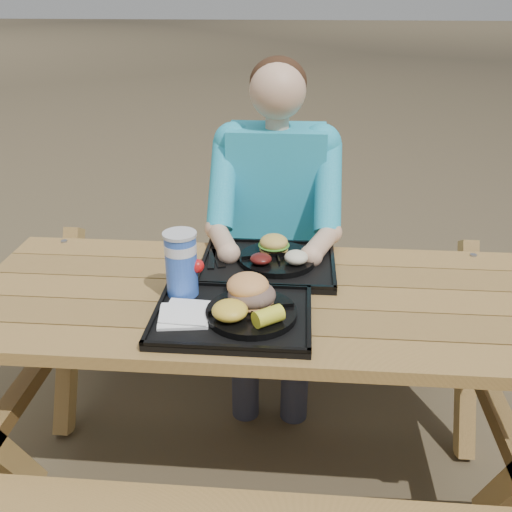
{
  "coord_description": "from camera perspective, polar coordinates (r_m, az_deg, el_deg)",
  "views": [
    {
      "loc": [
        0.13,
        -1.55,
        1.62
      ],
      "look_at": [
        0.0,
        0.0,
        0.88
      ],
      "focal_mm": 40.0,
      "sensor_mm": 36.0,
      "label": 1
    }
  ],
  "objects": [
    {
      "name": "ground",
      "position": [
        2.25,
        0.0,
        -20.69
      ],
      "size": [
        60.0,
        60.0,
        0.0
      ],
      "primitive_type": "plane",
      "color": "#999999",
      "rests_on": "ground"
    },
    {
      "name": "picnic_table",
      "position": [
        2.0,
        0.0,
        -13.21
      ],
      "size": [
        1.8,
        1.49,
        0.75
      ],
      "primitive_type": null,
      "color": "#999999",
      "rests_on": "ground"
    },
    {
      "name": "tray_near",
      "position": [
        1.65,
        -2.37,
        -6.15
      ],
      "size": [
        0.45,
        0.35,
        0.02
      ],
      "primitive_type": "cube",
      "color": "black",
      "rests_on": "picnic_table"
    },
    {
      "name": "tray_far",
      "position": [
        1.94,
        1.23,
        -0.93
      ],
      "size": [
        0.45,
        0.35,
        0.02
      ],
      "primitive_type": "cube",
      "color": "black",
      "rests_on": "picnic_table"
    },
    {
      "name": "plate_near",
      "position": [
        1.63,
        -0.47,
        -5.73
      ],
      "size": [
        0.26,
        0.26,
        0.02
      ],
      "primitive_type": "cylinder",
      "color": "black",
      "rests_on": "tray_near"
    },
    {
      "name": "plate_far",
      "position": [
        1.94,
        2.14,
        -0.3
      ],
      "size": [
        0.26,
        0.26,
        0.02
      ],
      "primitive_type": "cylinder",
      "color": "black",
      "rests_on": "tray_far"
    },
    {
      "name": "napkin_stack",
      "position": [
        1.63,
        -7.24,
        -5.84
      ],
      "size": [
        0.16,
        0.16,
        0.02
      ],
      "primitive_type": "cube",
      "rotation": [
        0.0,
        0.0,
        0.14
      ],
      "color": "white",
      "rests_on": "tray_near"
    },
    {
      "name": "soda_cup",
      "position": [
        1.71,
        -7.47,
        -0.94
      ],
      "size": [
        0.09,
        0.09,
        0.19
      ],
      "primitive_type": "cylinder",
      "color": "blue",
      "rests_on": "tray_near"
    },
    {
      "name": "condiment_bbq",
      "position": [
        1.74,
        -2.06,
        -3.24
      ],
      "size": [
        0.05,
        0.05,
        0.03
      ],
      "primitive_type": "cylinder",
      "color": "#340507",
      "rests_on": "tray_near"
    },
    {
      "name": "condiment_mustard",
      "position": [
        1.73,
        0.08,
        -3.49
      ],
      "size": [
        0.05,
        0.05,
        0.03
      ],
      "primitive_type": "cylinder",
      "color": "yellow",
      "rests_on": "tray_near"
    },
    {
      "name": "sandwich",
      "position": [
        1.62,
        -0.42,
        -2.67
      ],
      "size": [
        0.13,
        0.13,
        0.13
      ],
      "primitive_type": null,
      "color": "#EB9B53",
      "rests_on": "plate_near"
    },
    {
      "name": "mac_cheese",
      "position": [
        1.57,
        -2.63,
        -5.46
      ],
      "size": [
        0.1,
        0.1,
        0.05
      ],
      "primitive_type": "ellipsoid",
      "color": "yellow",
      "rests_on": "plate_near"
    },
    {
      "name": "corn_cob",
      "position": [
        1.55,
        1.24,
        -6.04
      ],
      "size": [
        0.11,
        0.11,
        0.05
      ],
      "primitive_type": null,
      "rotation": [
        0.0,
        0.0,
        0.64
      ],
      "color": "yellow",
      "rests_on": "plate_near"
    },
    {
      "name": "cutlery_far",
      "position": [
        1.97,
        -3.79,
        -0.17
      ],
      "size": [
        0.07,
        0.16,
        0.01
      ],
      "primitive_type": "cube",
      "rotation": [
        0.0,
        0.0,
        0.29
      ],
      "color": "black",
      "rests_on": "tray_far"
    },
    {
      "name": "burger",
      "position": [
        1.96,
        1.8,
        1.72
      ],
      "size": [
        0.1,
        0.1,
        0.09
      ],
      "primitive_type": null,
      "color": "gold",
      "rests_on": "plate_far"
    },
    {
      "name": "baked_beans",
      "position": [
        1.88,
        0.49,
        -0.29
      ],
      "size": [
        0.07,
        0.07,
        0.03
      ],
      "primitive_type": "ellipsoid",
      "color": "#541310",
      "rests_on": "plate_far"
    },
    {
      "name": "potato_salad",
      "position": [
        1.88,
        4.04,
        -0.14
      ],
      "size": [
        0.08,
        0.08,
        0.04
      ],
      "primitive_type": "ellipsoid",
      "color": "beige",
      "rests_on": "plate_far"
    },
    {
      "name": "diner",
      "position": [
        2.38,
        1.94,
        1.08
      ],
      "size": [
        0.48,
        0.84,
        1.28
      ],
      "primitive_type": null,
      "color": "#1A95BC",
      "rests_on": "ground"
    }
  ]
}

